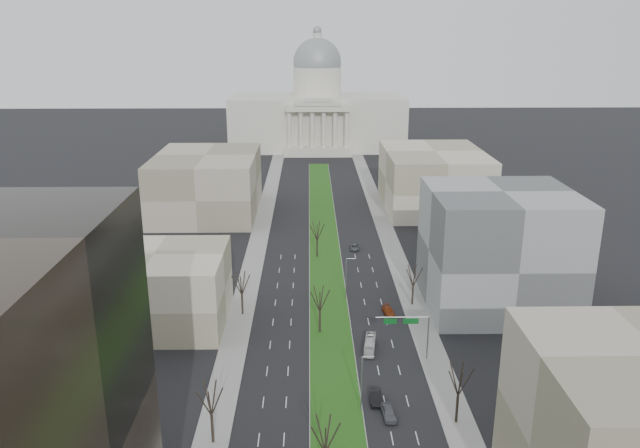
{
  "coord_description": "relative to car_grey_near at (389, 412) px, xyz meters",
  "views": [
    {
      "loc": [
        -3.75,
        -24.76,
        54.45
      ],
      "look_at": [
        -1.38,
        114.39,
        10.44
      ],
      "focal_mm": 35.0,
      "sensor_mm": 36.0,
      "label": 1
    }
  ],
  "objects": [
    {
      "name": "streetlamp_median_c",
      "position": [
        -3.84,
        41.54,
        4.03
      ],
      "size": [
        1.9,
        0.2,
        9.16
      ],
      "color": "gray",
      "rests_on": "ground"
    },
    {
      "name": "building_far_right",
      "position": [
        27.4,
        111.54,
        8.22
      ],
      "size": [
        30.0,
        40.0,
        18.0
      ],
      "primitive_type": "cube",
      "color": "tan",
      "rests_on": "ground"
    },
    {
      "name": "median",
      "position": [
        -7.6,
        65.53,
        -0.68
      ],
      "size": [
        8.0,
        222.03,
        0.2
      ],
      "color": "#999993",
      "rests_on": "ground"
    },
    {
      "name": "tree_left_far",
      "position": [
        -24.8,
        34.54,
        6.06
      ],
      "size": [
        5.28,
        5.28,
        9.5
      ],
      "color": "black",
      "rests_on": "ground"
    },
    {
      "name": "streetlamp_median_b",
      "position": [
        -3.84,
        1.54,
        4.03
      ],
      "size": [
        1.9,
        0.2,
        9.16
      ],
      "color": "gray",
      "rests_on": "ground"
    },
    {
      "name": "box_van",
      "position": [
        -0.86,
        20.07,
        0.23
      ],
      "size": [
        2.79,
        7.42,
        2.02
      ],
      "primitive_type": "imported",
      "rotation": [
        0.0,
        0.0,
        -0.15
      ],
      "color": "white",
      "rests_on": "ground"
    },
    {
      "name": "sidewalk_right",
      "position": [
        9.9,
        41.54,
        -0.71
      ],
      "size": [
        5.0,
        330.0,
        0.15
      ],
      "primitive_type": "cube",
      "color": "gray",
      "rests_on": "ground"
    },
    {
      "name": "tree_median_a",
      "position": [
        -9.6,
        -13.46,
        6.22
      ],
      "size": [
        5.4,
        5.4,
        9.72
      ],
      "color": "black",
      "rests_on": "ground"
    },
    {
      "name": "tree_right_mid",
      "position": [
        9.6,
        -1.46,
        6.37
      ],
      "size": [
        5.52,
        5.52,
        9.94
      ],
      "color": "black",
      "rests_on": "ground"
    },
    {
      "name": "sidewalk_left",
      "position": [
        -25.1,
        41.54,
        -0.71
      ],
      "size": [
        5.0,
        330.0,
        0.15
      ],
      "primitive_type": "cube",
      "color": "gray",
      "rests_on": "ground"
    },
    {
      "name": "tree_median_c",
      "position": [
        -9.6,
        66.54,
        6.22
      ],
      "size": [
        5.4,
        5.4,
        9.72
      ],
      "color": "black",
      "rests_on": "ground"
    },
    {
      "name": "car_black",
      "position": [
        -1.43,
        4.03,
        -0.03
      ],
      "size": [
        2.02,
        4.72,
        1.51
      ],
      "primitive_type": "imported",
      "rotation": [
        0.0,
        0.0,
        -0.09
      ],
      "color": "black",
      "rests_on": "ground"
    },
    {
      "name": "ground",
      "position": [
        -7.6,
        66.54,
        -0.78
      ],
      "size": [
        600.0,
        600.0,
        0.0
      ],
      "primitive_type": "plane",
      "color": "black",
      "rests_on": "ground"
    },
    {
      "name": "car_grey_near",
      "position": [
        0.0,
        0.0,
        0.0
      ],
      "size": [
        2.23,
        4.74,
        1.57
      ],
      "primitive_type": "imported",
      "rotation": [
        0.0,
        0.0,
        0.08
      ],
      "color": "#54565D",
      "rests_on": "ground"
    },
    {
      "name": "mast_arm_signs",
      "position": [
        5.89,
        16.57,
        5.32
      ],
      "size": [
        9.12,
        0.24,
        8.09
      ],
      "color": "gray",
      "rests_on": "ground"
    },
    {
      "name": "building_grey_right",
      "position": [
        26.4,
        38.54,
        11.22
      ],
      "size": [
        28.0,
        26.0,
        24.0
      ],
      "primitive_type": "cube",
      "color": "#5D5F62",
      "rests_on": "ground"
    },
    {
      "name": "capitol",
      "position": [
        -7.6,
        216.13,
        15.52
      ],
      "size": [
        80.0,
        46.0,
        55.0
      ],
      "color": "beige",
      "rests_on": "ground"
    },
    {
      "name": "tree_left_mid",
      "position": [
        -24.8,
        -5.46,
        6.22
      ],
      "size": [
        5.4,
        5.4,
        9.72
      ],
      "color": "black",
      "rests_on": "ground"
    },
    {
      "name": "car_red",
      "position": [
        4.18,
        34.11,
        -0.11
      ],
      "size": [
        2.48,
        4.87,
        1.35
      ],
      "primitive_type": "imported",
      "rotation": [
        0.0,
        0.0,
        0.13
      ],
      "color": "maroon",
      "rests_on": "ground"
    },
    {
      "name": "tree_right_far",
      "position": [
        9.6,
        38.54,
        5.75
      ],
      "size": [
        5.04,
        5.04,
        9.07
      ],
      "color": "black",
      "rests_on": "ground"
    },
    {
      "name": "tree_median_b",
      "position": [
        -9.6,
        26.54,
        6.22
      ],
      "size": [
        5.4,
        5.4,
        9.72
      ],
      "color": "black",
      "rests_on": "ground"
    },
    {
      "name": "building_far_left",
      "position": [
        -42.6,
        106.54,
        8.22
      ],
      "size": [
        30.0,
        40.0,
        18.0
      ],
      "primitive_type": "cube",
      "color": "gray",
      "rests_on": "ground"
    },
    {
      "name": "building_beige_left",
      "position": [
        -40.6,
        31.54,
        6.22
      ],
      "size": [
        26.0,
        22.0,
        14.0
      ],
      "primitive_type": "cube",
      "color": "tan",
      "rests_on": "ground"
    },
    {
      "name": "car_grey_far",
      "position": [
        0.06,
        72.21,
        -0.17
      ],
      "size": [
        2.28,
        4.52,
        1.23
      ],
      "primitive_type": "imported",
      "rotation": [
        0.0,
        0.0,
        -0.06
      ],
      "color": "#515659",
      "rests_on": "ground"
    }
  ]
}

